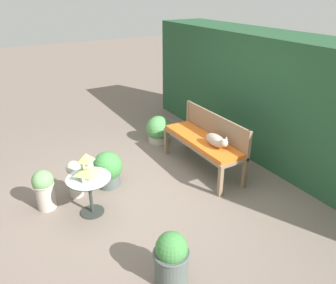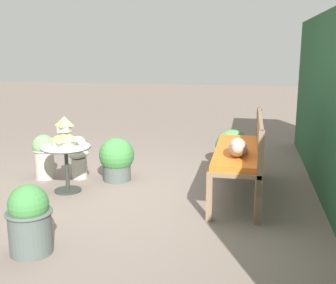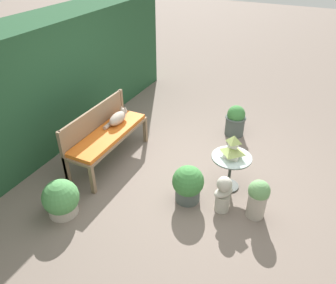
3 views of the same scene
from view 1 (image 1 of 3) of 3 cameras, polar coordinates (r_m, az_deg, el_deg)
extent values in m
plane|color=#75665B|center=(4.84, -4.70, -9.62)|extent=(30.00, 30.00, 0.00)
cube|color=#234C2D|center=(5.91, 19.29, 6.99)|extent=(6.40, 1.04, 2.08)
cube|color=#7F664C|center=(5.91, -0.31, -0.02)|extent=(0.06, 0.06, 0.46)
cube|color=#7F664C|center=(4.80, 9.09, -6.93)|extent=(0.06, 0.06, 0.46)
cube|color=#7F664C|center=(6.14, 3.43, 0.92)|extent=(0.06, 0.06, 0.46)
cube|color=#7F664C|center=(5.07, 13.19, -5.42)|extent=(0.06, 0.06, 0.46)
cube|color=#7F664C|center=(5.34, 6.02, -0.17)|extent=(1.61, 0.52, 0.04)
cube|color=orange|center=(5.31, 6.04, 0.32)|extent=(1.55, 0.48, 0.06)
cube|color=#7F664C|center=(6.05, 3.55, 2.97)|extent=(0.06, 0.06, 0.93)
cube|color=#7F664C|center=(4.96, 13.55, -3.07)|extent=(0.06, 0.06, 0.93)
cube|color=#7F664C|center=(5.36, 8.24, 2.98)|extent=(1.55, 0.04, 0.36)
ellipsoid|color=#A89989|center=(5.05, 8.27, 0.31)|extent=(0.41, 0.19, 0.18)
sphere|color=#A89989|center=(4.90, 9.74, -0.18)|extent=(0.12, 0.12, 0.12)
cone|color=#A89989|center=(4.89, 10.10, 0.69)|extent=(0.05, 0.05, 0.06)
cone|color=#A89989|center=(4.85, 9.50, 0.52)|extent=(0.05, 0.05, 0.06)
cylinder|color=#A89989|center=(5.23, 7.77, 0.55)|extent=(0.23, 0.07, 0.06)
cylinder|color=#2D332D|center=(4.65, -13.00, -11.75)|extent=(0.31, 0.31, 0.02)
cylinder|color=#2D332D|center=(4.50, -13.32, -9.12)|extent=(0.04, 0.04, 0.54)
cylinder|color=silver|center=(4.36, -13.68, -6.14)|extent=(0.57, 0.57, 0.01)
torus|color=#2D332D|center=(4.36, -13.67, -6.27)|extent=(0.58, 0.58, 0.02)
cube|color=silver|center=(4.33, -13.74, -5.64)|extent=(0.21, 0.21, 0.08)
pyramid|color=#A8BC66|center=(4.29, -13.86, -4.64)|extent=(0.28, 0.28, 0.10)
cube|color=silver|center=(4.25, -13.98, -3.66)|extent=(0.13, 0.13, 0.07)
pyramid|color=#A8BC66|center=(4.21, -14.10, -2.61)|extent=(0.17, 0.17, 0.11)
cylinder|color=#B7B2A3|center=(4.99, -15.72, -7.61)|extent=(0.20, 0.20, 0.26)
ellipsoid|color=#B7B2A3|center=(4.89, -15.98, -5.76)|extent=(0.33, 0.29, 0.11)
sphere|color=#B7B2A3|center=(4.82, -16.18, -4.36)|extent=(0.21, 0.21, 0.21)
cylinder|color=#4C5651|center=(3.59, 0.59, -20.75)|extent=(0.35, 0.35, 0.37)
torus|color=#4C5651|center=(3.46, 0.60, -18.78)|extent=(0.38, 0.38, 0.03)
sphere|color=#3D7F3D|center=(3.42, 0.61, -17.94)|extent=(0.33, 0.33, 0.33)
cylinder|color=#4C5651|center=(5.11, -10.30, -6.17)|extent=(0.35, 0.35, 0.25)
torus|color=#4C5651|center=(5.05, -10.40, -5.06)|extent=(0.39, 0.39, 0.03)
sphere|color=#3D7F3D|center=(5.01, -10.48, -4.17)|extent=(0.45, 0.45, 0.45)
cylinder|color=#ADA393|center=(4.82, -20.54, -8.78)|extent=(0.25, 0.25, 0.39)
torus|color=#ADA393|center=(4.72, -20.88, -6.95)|extent=(0.28, 0.28, 0.03)
sphere|color=#66995B|center=(4.69, -20.99, -6.31)|extent=(0.29, 0.29, 0.29)
cylinder|color=#ADA393|center=(6.43, -1.63, 0.88)|extent=(0.39, 0.39, 0.20)
torus|color=#ADA393|center=(6.40, -1.64, 1.58)|extent=(0.43, 0.43, 0.03)
sphere|color=#4C8E4C|center=(6.36, -1.65, 2.39)|extent=(0.49, 0.49, 0.49)
camera|label=2|loc=(3.32, 68.17, -11.28)|focal=45.00mm
camera|label=3|loc=(7.45, -33.12, 25.64)|focal=35.00mm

